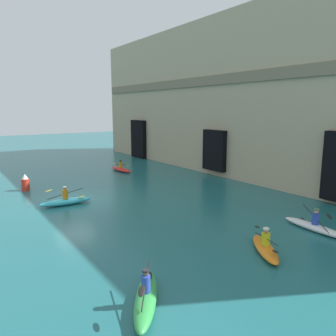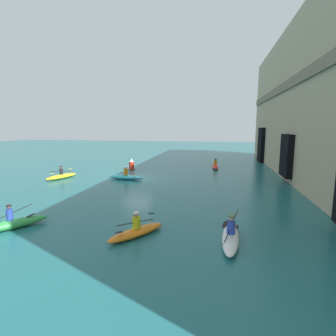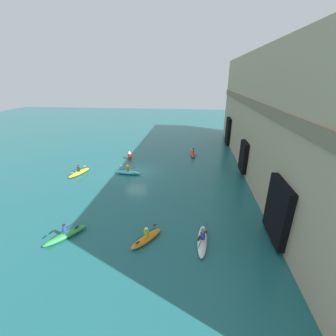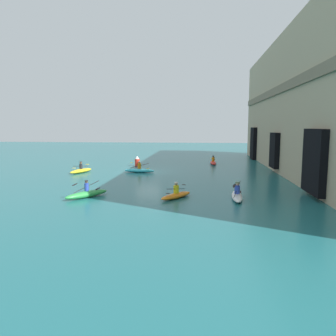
# 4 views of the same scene
# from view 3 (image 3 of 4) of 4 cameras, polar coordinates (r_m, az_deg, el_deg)

# --- Properties ---
(ground_plane) EXTENTS (120.00, 120.00, 0.00)m
(ground_plane) POSITION_cam_3_polar(r_m,az_deg,el_deg) (28.48, -8.14, -0.98)
(ground_plane) COLOR #1E6066
(cliff_bluff) EXTENTS (42.69, 7.98, 13.85)m
(cliff_bluff) POSITION_cam_3_polar(r_m,az_deg,el_deg) (28.15, 27.84, 11.12)
(cliff_bluff) COLOR tan
(cliff_bluff) RESTS_ON ground
(kayak_cyan) EXTENTS (0.98, 3.21, 1.17)m
(kayak_cyan) POSITION_cam_3_polar(r_m,az_deg,el_deg) (27.90, -10.11, -1.07)
(kayak_cyan) COLOR #33B2C6
(kayak_cyan) RESTS_ON ground
(kayak_red) EXTENTS (3.26, 0.90, 1.10)m
(kayak_red) POSITION_cam_3_polar(r_m,az_deg,el_deg) (34.34, 6.36, 3.60)
(kayak_red) COLOR red
(kayak_red) RESTS_ON ground
(kayak_green) EXTENTS (3.05, 2.46, 1.17)m
(kayak_green) POSITION_cam_3_polar(r_m,az_deg,el_deg) (18.86, -24.54, -15.20)
(kayak_green) COLOR green
(kayak_green) RESTS_ON ground
(kayak_white) EXTENTS (3.53, 0.89, 1.13)m
(kayak_white) POSITION_cam_3_polar(r_m,az_deg,el_deg) (17.06, 8.71, -17.64)
(kayak_white) COLOR white
(kayak_white) RESTS_ON ground
(kayak_orange) EXTENTS (2.78, 2.23, 1.08)m
(kayak_orange) POSITION_cam_3_polar(r_m,az_deg,el_deg) (17.13, -5.45, -17.26)
(kayak_orange) COLOR orange
(kayak_orange) RESTS_ON ground
(kayak_yellow) EXTENTS (3.32, 1.77, 1.15)m
(kayak_yellow) POSITION_cam_3_polar(r_m,az_deg,el_deg) (29.52, -21.64, -1.04)
(kayak_yellow) COLOR yellow
(kayak_yellow) RESTS_ON ground
(marker_buoy) EXTENTS (0.57, 0.57, 1.24)m
(marker_buoy) POSITION_cam_3_polar(r_m,az_deg,el_deg) (32.91, -9.74, 3.21)
(marker_buoy) COLOR red
(marker_buoy) RESTS_ON ground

